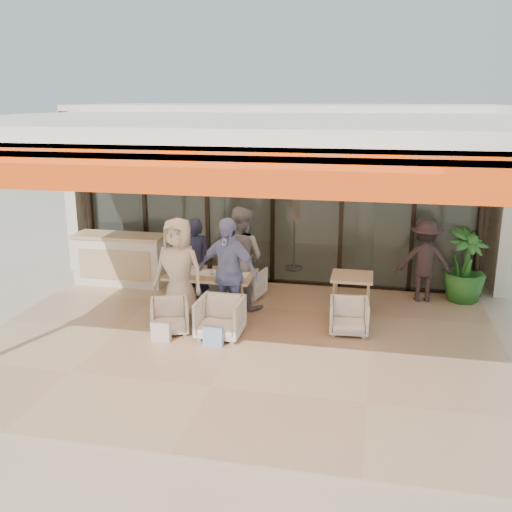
{
  "coord_description": "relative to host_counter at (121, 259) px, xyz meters",
  "views": [
    {
      "loc": [
        1.96,
        -7.95,
        3.66
      ],
      "look_at": [
        0.1,
        0.9,
        1.15
      ],
      "focal_mm": 40.0,
      "sensor_mm": 36.0,
      "label": 1
    }
  ],
  "objects": [
    {
      "name": "diner_cream",
      "position": [
        1.82,
        -1.66,
        0.36
      ],
      "size": [
        0.94,
        0.67,
        1.79
      ],
      "primitive_type": "imported",
      "rotation": [
        0.0,
        0.0,
        -0.12
      ],
      "color": "beige",
      "rests_on": "ground"
    },
    {
      "name": "diner_periwinkle",
      "position": [
        2.66,
        -1.66,
        0.38
      ],
      "size": [
        1.15,
        0.71,
        1.83
      ],
      "primitive_type": "imported",
      "rotation": [
        0.0,
        0.0,
        -0.26
      ],
      "color": "#7B90CE",
      "rests_on": "ground"
    },
    {
      "name": "side_table",
      "position": [
        4.64,
        -0.84,
        0.11
      ],
      "size": [
        0.7,
        0.7,
        0.74
      ],
      "color": "#D7B883",
      "rests_on": "ground"
    },
    {
      "name": "standing_woman",
      "position": [
        5.9,
        0.21,
        0.25
      ],
      "size": [
        1.03,
        0.61,
        1.56
      ],
      "primitive_type": "imported",
      "rotation": [
        0.0,
        0.0,
        3.17
      ],
      "color": "black",
      "rests_on": "ground"
    },
    {
      "name": "diner_grey",
      "position": [
        2.66,
        -0.76,
        0.39
      ],
      "size": [
        1.09,
        0.97,
        1.85
      ],
      "primitive_type": "imported",
      "rotation": [
        0.0,
        0.0,
        2.78
      ],
      "color": "slate",
      "rests_on": "ground"
    },
    {
      "name": "glass_storefront",
      "position": [
        2.98,
        0.7,
        1.07
      ],
      "size": [
        8.08,
        0.1,
        3.2
      ],
      "color": "#9EADA3",
      "rests_on": "ground"
    },
    {
      "name": "side_chair",
      "position": [
        4.64,
        -1.59,
        -0.22
      ],
      "size": [
        0.65,
        0.61,
        0.62
      ],
      "primitive_type": "imported",
      "rotation": [
        0.0,
        0.0,
        0.07
      ],
      "color": "white",
      "rests_on": "ground"
    },
    {
      "name": "potted_palm",
      "position": [
        6.63,
        0.34,
        0.16
      ],
      "size": [
        1.08,
        1.08,
        1.38
      ],
      "primitive_type": "imported",
      "rotation": [
        0.0,
        0.0,
        0.64
      ],
      "color": "#1E5919",
      "rests_on": "ground"
    },
    {
      "name": "diner_navy",
      "position": [
        1.82,
        -0.76,
        0.27
      ],
      "size": [
        0.65,
        0.5,
        1.61
      ],
      "primitive_type": "imported",
      "rotation": [
        0.0,
        0.0,
        3.36
      ],
      "color": "#171A34",
      "rests_on": "ground"
    },
    {
      "name": "interior_block",
      "position": [
        2.99,
        3.02,
        1.7
      ],
      "size": [
        9.05,
        3.62,
        3.52
      ],
      "color": "silver",
      "rests_on": "ground"
    },
    {
      "name": "chair_near_left",
      "position": [
        1.82,
        -2.16,
        -0.23
      ],
      "size": [
        0.75,
        0.73,
        0.61
      ],
      "primitive_type": "imported",
      "rotation": [
        0.0,
        0.0,
        0.37
      ],
      "color": "white",
      "rests_on": "ground"
    },
    {
      "name": "chair_far_right",
      "position": [
        2.66,
        -0.26,
        -0.22
      ],
      "size": [
        0.71,
        0.68,
        0.63
      ],
      "primitive_type": "imported",
      "rotation": [
        0.0,
        0.0,
        2.94
      ],
      "color": "white",
      "rests_on": "ground"
    },
    {
      "name": "dining_table",
      "position": [
        2.23,
        -1.2,
        0.15
      ],
      "size": [
        1.5,
        0.9,
        0.93
      ],
      "color": "#D7B883",
      "rests_on": "ground"
    },
    {
      "name": "ground",
      "position": [
        2.98,
        -2.3,
        -0.53
      ],
      "size": [
        70.0,
        70.0,
        0.0
      ],
      "primitive_type": "plane",
      "color": "#C6B293",
      "rests_on": "ground"
    },
    {
      "name": "host_counter",
      "position": [
        0.0,
        0.0,
        0.0
      ],
      "size": [
        1.85,
        0.65,
        1.04
      ],
      "color": "silver",
      "rests_on": "ground"
    },
    {
      "name": "chair_far_left",
      "position": [
        1.82,
        -0.26,
        -0.18
      ],
      "size": [
        0.83,
        0.8,
        0.7
      ],
      "primitive_type": "imported",
      "rotation": [
        0.0,
        0.0,
        3.43
      ],
      "color": "white",
      "rests_on": "ground"
    },
    {
      "name": "terrace_floor",
      "position": [
        2.98,
        -2.3,
        -0.53
      ],
      "size": [
        8.0,
        6.0,
        0.01
      ],
      "primitive_type": "cube",
      "color": "tan",
      "rests_on": "ground"
    },
    {
      "name": "tote_bag_cream",
      "position": [
        1.82,
        -2.56,
        -0.36
      ],
      "size": [
        0.3,
        0.1,
        0.34
      ],
      "primitive_type": "cube",
      "color": "silver",
      "rests_on": "ground"
    },
    {
      "name": "tote_bag_blue",
      "position": [
        2.66,
        -2.56,
        -0.36
      ],
      "size": [
        0.3,
        0.1,
        0.34
      ],
      "primitive_type": "cube",
      "color": "#99BFD8",
      "rests_on": "ground"
    },
    {
      "name": "chair_near_right",
      "position": [
        2.66,
        -2.16,
        -0.18
      ],
      "size": [
        0.7,
        0.66,
        0.71
      ],
      "primitive_type": "imported",
      "rotation": [
        0.0,
        0.0,
        -0.02
      ],
      "color": "white",
      "rests_on": "ground"
    },
    {
      "name": "terrace_structure",
      "position": [
        2.98,
        -2.56,
        2.72
      ],
      "size": [
        8.0,
        6.0,
        3.4
      ],
      "color": "silver",
      "rests_on": "ground"
    }
  ]
}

